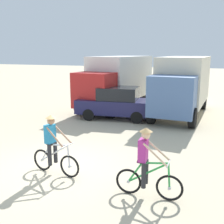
# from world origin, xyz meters

# --- Properties ---
(ground_plane) EXTENTS (120.00, 120.00, 0.00)m
(ground_plane) POSITION_xyz_m (0.00, 0.00, 0.00)
(ground_plane) COLOR beige
(box_truck_white_box) EXTENTS (3.13, 6.98, 3.35)m
(box_truck_white_box) POSITION_xyz_m (-1.58, 9.69, 1.87)
(box_truck_white_box) COLOR white
(box_truck_white_box) RESTS_ON ground
(box_truck_cream_rv) EXTENTS (2.66, 6.84, 3.35)m
(box_truck_cream_rv) POSITION_xyz_m (2.64, 9.19, 1.87)
(box_truck_cream_rv) COLOR beige
(box_truck_cream_rv) RESTS_ON ground
(sedan_parked) EXTENTS (4.40, 2.31, 1.76)m
(sedan_parked) POSITION_xyz_m (-0.56, 6.85, 0.88)
(sedan_parked) COLOR #1E1E4C
(sedan_parked) RESTS_ON ground
(cyclist_orange_shirt) EXTENTS (1.72, 0.52, 1.82)m
(cyclist_orange_shirt) POSITION_xyz_m (0.14, -0.39, 0.85)
(cyclist_orange_shirt) COLOR black
(cyclist_orange_shirt) RESTS_ON ground
(cyclist_cowboy_hat) EXTENTS (1.73, 0.52, 1.82)m
(cyclist_cowboy_hat) POSITION_xyz_m (3.08, -0.71, 0.85)
(cyclist_cowboy_hat) COLOR black
(cyclist_cowboy_hat) RESTS_ON ground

